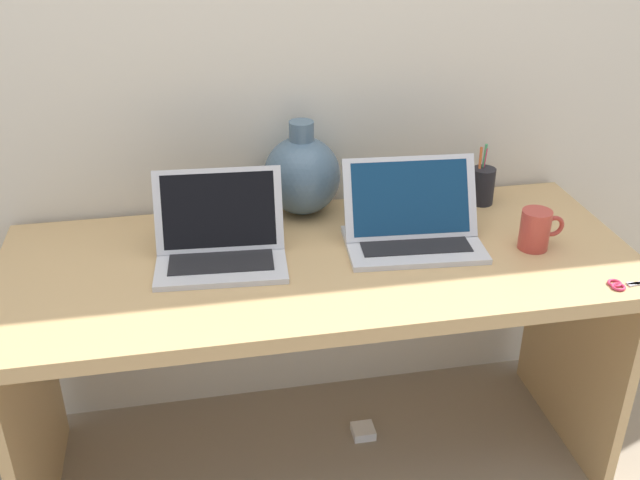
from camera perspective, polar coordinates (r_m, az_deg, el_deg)
name	(u,v)px	position (r m, az deg, el deg)	size (l,w,h in m)	color
ground_plane	(320,461)	(2.34, 0.00, -16.84)	(6.00, 6.00, 0.00)	gray
back_wall	(294,38)	(2.08, -2.01, 15.52)	(4.40, 0.04, 2.40)	beige
desk	(320,303)	(1.98, 0.00, -4.95)	(1.65, 0.68, 0.72)	tan
laptop_left	(220,238)	(1.89, -7.80, 0.15)	(0.34, 0.26, 0.22)	silver
laptop_right	(412,223)	(1.96, 7.19, 1.35)	(0.38, 0.26, 0.22)	silver
green_vase	(302,174)	(2.10, -1.42, 5.14)	(0.22, 0.22, 0.27)	slate
coffee_mug	(536,229)	(2.00, 16.50, 0.79)	(0.12, 0.08, 0.11)	#B23D33
pen_cup	(482,185)	(2.23, 12.56, 4.20)	(0.07, 0.07, 0.18)	black
scissors	(627,284)	(1.93, 22.86, -3.20)	(0.15, 0.05, 0.01)	#B7B7BC
power_brick	(363,431)	(2.41, 3.39, -14.68)	(0.07, 0.07, 0.03)	white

